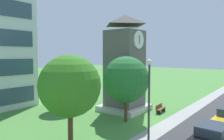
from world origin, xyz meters
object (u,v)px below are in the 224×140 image
object	(u,v)px
tree_near_tower	(126,79)
tree_by_building	(65,76)
street_lamp	(149,93)
clock_tower	(125,68)
parked_car_black	(211,138)
park_bench	(160,108)
tree_streetside	(70,86)

from	to	relation	value
tree_near_tower	tree_by_building	world-z (taller)	tree_near_tower
street_lamp	tree_by_building	bearing A→B (deg)	75.26
clock_tower	tree_near_tower	xyz separation A→B (m)	(-3.30, -2.40, -0.77)
clock_tower	parked_car_black	size ratio (longest dim) A/B	2.35
clock_tower	tree_by_building	world-z (taller)	clock_tower
park_bench	tree_streetside	bearing A→B (deg)	174.25
clock_tower	parked_car_black	xyz separation A→B (m)	(-5.06, -10.17, -3.82)
park_bench	tree_near_tower	world-z (taller)	tree_near_tower
tree_streetside	parked_car_black	xyz separation A→B (m)	(4.92, -7.77, -3.23)
clock_tower	park_bench	world-z (taller)	clock_tower
tree_streetside	park_bench	bearing A→B (deg)	-5.75
clock_tower	tree_by_building	distance (m)	6.70
tree_near_tower	tree_by_building	bearing A→B (deg)	93.46
street_lamp	tree_by_building	size ratio (longest dim) A/B	1.06
clock_tower	tree_near_tower	size ratio (longest dim) A/B	1.73
street_lamp	tree_streetside	world-z (taller)	tree_streetside
street_lamp	tree_by_building	xyz separation A→B (m)	(3.20, 12.18, 0.13)
park_bench	tree_by_building	bearing A→B (deg)	120.47
street_lamp	clock_tower	bearing A→B (deg)	43.92
parked_car_black	street_lamp	bearing A→B (deg)	118.90
park_bench	tree_near_tower	bearing A→B (deg)	166.46
clock_tower	tree_near_tower	distance (m)	4.15
tree_near_tower	clock_tower	bearing A→B (deg)	36.04
parked_car_black	park_bench	bearing A→B (deg)	45.04
park_bench	parked_car_black	world-z (taller)	parked_car_black
tree_by_building	park_bench	bearing A→B (deg)	-59.53
tree_by_building	clock_tower	bearing A→B (deg)	-55.39
tree_streetside	tree_by_building	size ratio (longest dim) A/B	1.12
park_bench	street_lamp	distance (m)	9.62
tree_by_building	tree_streetside	bearing A→B (deg)	-128.31
tree_near_tower	tree_streetside	bearing A→B (deg)	-179.97
parked_car_black	clock_tower	bearing A→B (deg)	63.54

